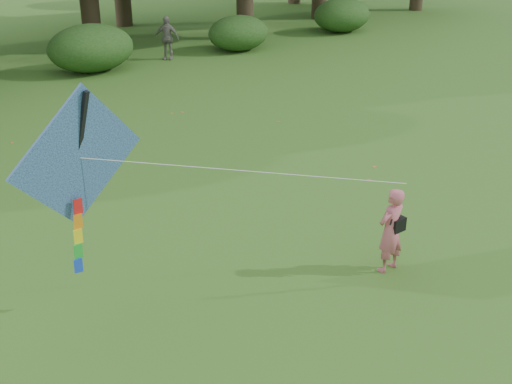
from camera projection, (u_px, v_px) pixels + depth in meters
ground at (382, 286)px, 11.47m from camera, size 100.00×100.00×0.00m
man_kite_flyer at (391, 230)px, 11.64m from camera, size 0.62×0.42×1.65m
bystander_right at (167, 38)px, 27.50m from camera, size 1.03×1.12×1.84m
crossbody_bag at (397, 224)px, 11.64m from camera, size 0.43×0.20×0.68m
flying_kite at (80, 160)px, 9.82m from camera, size 6.22×2.73×3.18m
shrub_band at (0, 65)px, 23.22m from camera, size 39.15×3.22×1.88m
fallen_leaves at (219, 189)px, 15.29m from camera, size 10.08×14.85×0.01m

